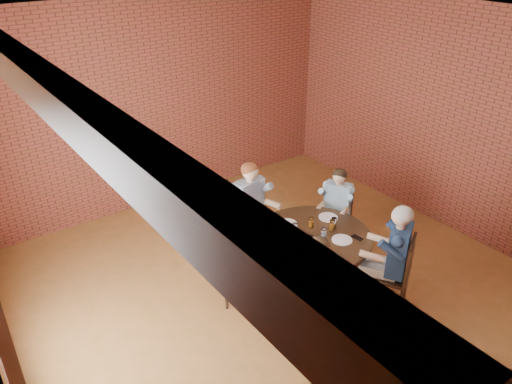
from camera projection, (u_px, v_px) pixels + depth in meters
floor at (290, 304)px, 6.37m from camera, size 7.00×7.00×0.00m
ceiling at (302, 28)px, 4.76m from camera, size 7.00×7.00×0.00m
wall_back at (156, 105)px, 8.06m from camera, size 7.00×0.00×7.00m
wall_right at (467, 125)px, 7.25m from camera, size 0.00×7.00×7.00m
ceiling_beam at (40, 84)px, 3.56m from camera, size 0.22×6.90×0.26m
dining_table at (312, 249)px, 6.52m from camera, size 1.51×1.51×0.75m
chair_a at (337, 215)px, 7.37m from camera, size 0.52×0.52×0.89m
diner_a at (336, 209)px, 7.24m from camera, size 0.74×0.70×1.25m
chair_b at (247, 217)px, 7.25m from camera, size 0.53×0.53×0.97m
diner_b at (252, 209)px, 7.11m from camera, size 0.68×0.79×1.40m
chair_c at (230, 266)px, 6.24m from camera, size 0.54×0.54×0.94m
diner_c at (236, 254)px, 6.19m from camera, size 0.79×0.71×1.33m
chair_d at (315, 304)px, 5.60m from camera, size 0.62×0.62×0.95m
diner_d at (316, 287)px, 5.60m from camera, size 0.85×0.86×1.36m
chair_e at (398, 270)px, 6.13m from camera, size 0.63×0.63×0.98m
diner_e at (392, 257)px, 6.08m from camera, size 0.84×0.89×1.40m
plate_a at (328, 217)px, 6.79m from camera, size 0.26×0.26×0.01m
plate_b at (287, 224)px, 6.65m from camera, size 0.26×0.26×0.01m
plate_c at (275, 238)px, 6.33m from camera, size 0.26×0.26×0.01m
plate_d at (342, 240)px, 6.30m from camera, size 0.26×0.26×0.01m
glass_a at (334, 223)px, 6.55m from camera, size 0.07×0.07×0.14m
glass_b at (311, 222)px, 6.55m from camera, size 0.07×0.07×0.14m
glass_c at (281, 228)px, 6.43m from camera, size 0.07×0.07×0.14m
glass_d at (295, 228)px, 6.43m from camera, size 0.07×0.07×0.14m
glass_e at (310, 240)px, 6.18m from camera, size 0.07×0.07×0.14m
glass_f at (326, 248)px, 6.04m from camera, size 0.07×0.07×0.14m
glass_g at (324, 233)px, 6.33m from camera, size 0.07×0.07×0.14m
glass_h at (332, 225)px, 6.50m from camera, size 0.07×0.07×0.14m
smartphone at (357, 238)px, 6.36m from camera, size 0.09×0.16×0.01m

